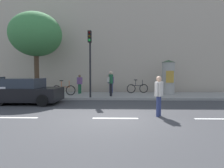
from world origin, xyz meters
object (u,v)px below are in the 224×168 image
traffic_light (90,53)px  parked_car_dark (24,91)px  poster_column (168,77)px  pedestrian_with_backpack (111,81)px  bicycle_leaning (64,90)px  pedestrian_with_bag (80,83)px  street_tree (36,35)px  pedestrian_near_pole (159,93)px  pedestrian_in_red_top (111,82)px  bicycle_upright (137,88)px

traffic_light → parked_car_dark: bearing=-154.8°
poster_column → parked_car_dark: size_ratio=0.64×
pedestrian_with_backpack → bicycle_leaning: 3.55m
traffic_light → pedestrian_with_bag: (-1.16, 2.40, -2.07)m
pedestrian_with_bag → traffic_light: bearing=-64.2°
poster_column → pedestrian_with_bag: size_ratio=1.78×
pedestrian_with_bag → bicycle_leaning: size_ratio=0.84×
street_tree → parked_car_dark: 5.33m
pedestrian_with_backpack → parked_car_dark: (-4.95, -2.51, -0.51)m
street_tree → pedestrian_with_backpack: (5.65, -1.01, -3.43)m
pedestrian_near_pole → pedestrian_with_bag: 8.60m
pedestrian_with_backpack → traffic_light: bearing=-148.8°
pedestrian_with_bag → pedestrian_in_red_top: size_ratio=0.97×
pedestrian_with_backpack → pedestrian_near_pole: bearing=-68.8°
street_tree → parked_car_dark: (0.70, -3.52, -3.94)m
poster_column → bicycle_leaning: 8.02m
bicycle_leaning → parked_car_dark: parked_car_dark is taller
bicycle_upright → pedestrian_near_pole: bearing=-89.5°
pedestrian_with_bag → pedestrian_near_pole: bearing=-57.1°
pedestrian_in_red_top → street_tree: bearing=-168.5°
pedestrian_with_bag → parked_car_dark: (-2.46, -4.11, -0.31)m
pedestrian_with_backpack → bicycle_leaning: size_ratio=1.00×
traffic_light → pedestrian_near_pole: bearing=-53.9°
traffic_light → bicycle_leaning: 3.55m
traffic_light → pedestrian_in_red_top: size_ratio=2.86×
street_tree → bicycle_leaning: 4.69m
pedestrian_near_pole → pedestrian_in_red_top: 8.09m
pedestrian_with_backpack → parked_car_dark: size_ratio=0.43×
pedestrian_with_bag → bicycle_upright: (4.60, 0.54, -0.48)m
bicycle_upright → parked_car_dark: bearing=-146.6°
pedestrian_near_pole → pedestrian_in_red_top: size_ratio=1.09×
poster_column → pedestrian_near_pole: poster_column is taller
pedestrian_near_pole → street_tree: bearing=139.7°
bicycle_leaning → poster_column: bearing=8.2°
pedestrian_with_backpack → pedestrian_in_red_top: size_ratio=1.16×
street_tree → pedestrian_near_pole: (7.83, -6.64, -3.68)m
street_tree → pedestrian_in_red_top: 6.75m
poster_column → bicycle_upright: bearing=166.4°
poster_column → bicycle_leaning: size_ratio=1.49×
pedestrian_with_backpack → pedestrian_in_red_top: bearing=91.3°
street_tree → bicycle_leaning: bearing=-14.5°
poster_column → bicycle_leaning: poster_column is taller
street_tree → pedestrian_in_red_top: bearing=11.5°
traffic_light → pedestrian_near_pole: (3.51, -4.82, -2.12)m
street_tree → bicycle_leaning: street_tree is taller
traffic_light → bicycle_upright: size_ratio=2.49×
street_tree → pedestrian_with_backpack: bearing=-10.2°
traffic_light → street_tree: bearing=157.1°
pedestrian_near_pole → pedestrian_with_backpack: 6.04m
pedestrian_near_pole → bicycle_leaning: (-5.63, 6.07, -0.43)m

